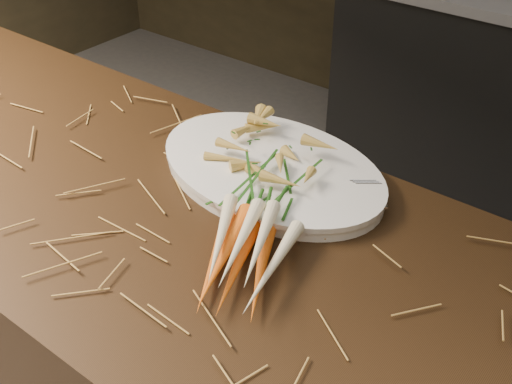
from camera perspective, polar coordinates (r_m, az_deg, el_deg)
main_counter at (r=1.52m, az=-6.90°, el=-14.89°), size 2.40×0.70×0.90m
straw_bedding at (r=1.21m, az=-8.41°, el=-0.70°), size 1.40×0.60×0.02m
root_veg_bunch at (r=1.12m, az=0.07°, el=-1.40°), size 0.30×0.45×0.08m
serving_platter at (r=1.27m, az=1.33°, el=1.91°), size 0.52×0.37×0.03m
roasted_veg_heap at (r=1.25m, az=1.35°, el=3.47°), size 0.26×0.20×0.05m
serving_fork at (r=1.16m, az=7.05°, el=-1.16°), size 0.16×0.13×0.00m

